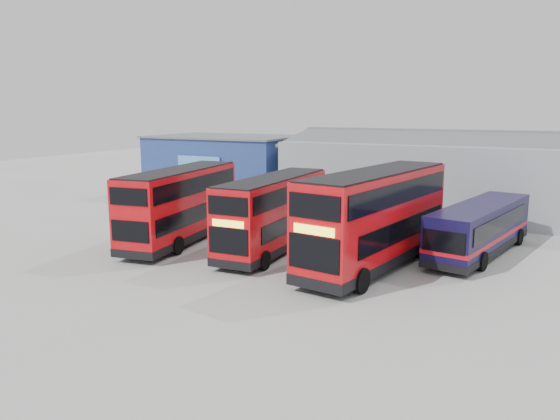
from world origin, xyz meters
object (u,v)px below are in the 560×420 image
Objects in this scene: office_block at (227,166)px; single_decker_blue at (480,230)px; maintenance_shed at (505,177)px; panel_van at (189,189)px; double_decker_centre at (273,215)px; double_decker_right at (376,220)px; double_decker_left at (181,206)px.

office_block is 1.23× the size of single_decker_blue.
maintenance_shed is 23.40m from panel_van.
single_decker_blue is at bearing -15.86° from panel_van.
double_decker_centre is 15.84m from panel_van.
double_decker_centre is 5.61m from double_decker_right.
double_decker_left is at bearing -176.27° from double_decker_centre.
maintenance_shed is at bearing 15.76° from panel_van.
maintenance_shed reaches higher than double_decker_right.
double_decker_left is (-15.23, -17.38, -0.55)m from maintenance_shed.
office_block is 22.09m from maintenance_shed.
single_decker_blue is 22.89m from panel_van.
office_block is 1.23× the size of double_decker_left.
maintenance_shed is 3.05× the size of double_decker_left.
double_decker_right is 20.73m from panel_van.
maintenance_shed is 23.11m from double_decker_left.
maintenance_shed is 17.64m from double_decker_right.
office_block is 2.50× the size of panel_van.
double_decker_left is 2.03× the size of panel_van.
double_decker_right is at bearing 58.74° from single_decker_blue.
double_decker_left reaches higher than single_decker_blue.
double_decker_left is at bearing -66.22° from office_block.
double_decker_centre is at bearing -119.99° from maintenance_shed.
double_decker_left is 11.13m from double_decker_right.
panel_van is (-7.00, 10.22, -0.87)m from double_decker_left.
single_decker_blue is (22.00, -10.60, -1.27)m from office_block.
panel_van is (-22.23, 5.45, -0.13)m from single_decker_blue.
office_block reaches higher than double_decker_left.
double_decker_right is at bearing -30.95° from panel_van.
double_decker_right is at bearing -5.69° from double_decker_centre.
office_block is at bearing 148.42° from double_decker_right.
single_decker_blue is at bearing -25.72° from office_block.
double_decker_right is at bearing -103.46° from maintenance_shed.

